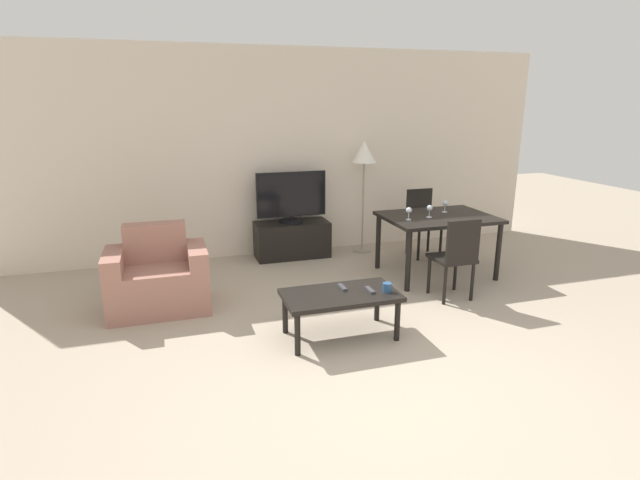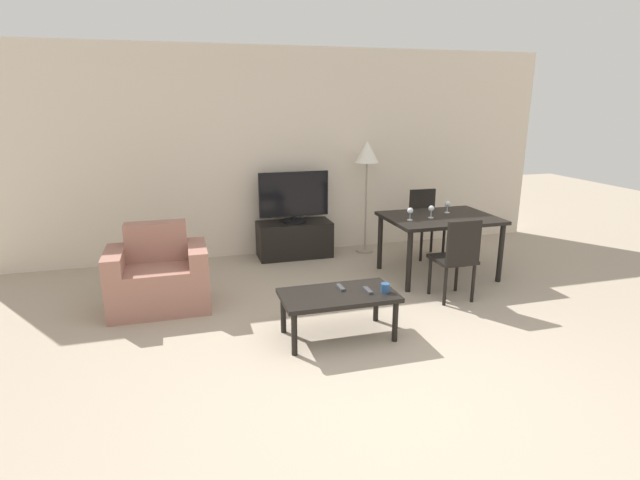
# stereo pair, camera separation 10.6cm
# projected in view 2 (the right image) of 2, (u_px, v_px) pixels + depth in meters

# --- Properties ---
(ground_plane) EXTENTS (18.00, 18.00, 0.00)m
(ground_plane) POSITION_uv_depth(u_px,v_px,m) (384.00, 391.00, 3.62)
(ground_plane) COLOR tan
(wall_back) EXTENTS (7.65, 0.06, 2.70)m
(wall_back) POSITION_uv_depth(u_px,v_px,m) (280.00, 154.00, 6.61)
(wall_back) COLOR beige
(wall_back) RESTS_ON ground_plane
(armchair) EXTENTS (0.97, 0.65, 0.84)m
(armchair) POSITION_uv_depth(u_px,v_px,m) (159.00, 278.00, 5.00)
(armchair) COLOR #9E6B5B
(armchair) RESTS_ON ground_plane
(tv_stand) EXTENTS (0.98, 0.44, 0.48)m
(tv_stand) POSITION_uv_depth(u_px,v_px,m) (294.00, 239.00, 6.68)
(tv_stand) COLOR black
(tv_stand) RESTS_ON ground_plane
(tv) EXTENTS (0.92, 0.32, 0.67)m
(tv) POSITION_uv_depth(u_px,v_px,m) (294.00, 197.00, 6.52)
(tv) COLOR black
(tv) RESTS_ON tv_stand
(coffee_table) EXTENTS (1.01, 0.55, 0.41)m
(coffee_table) POSITION_uv_depth(u_px,v_px,m) (338.00, 299.00, 4.36)
(coffee_table) COLOR black
(coffee_table) RESTS_ON ground_plane
(dining_table) EXTENTS (1.27, 0.93, 0.72)m
(dining_table) POSITION_uv_depth(u_px,v_px,m) (440.00, 223.00, 5.85)
(dining_table) COLOR black
(dining_table) RESTS_ON ground_plane
(dining_chair_near) EXTENTS (0.40, 0.40, 0.89)m
(dining_chair_near) POSITION_uv_depth(u_px,v_px,m) (457.00, 255.00, 5.12)
(dining_chair_near) COLOR black
(dining_chair_near) RESTS_ON ground_plane
(dining_chair_far) EXTENTS (0.40, 0.40, 0.89)m
(dining_chair_far) POSITION_uv_depth(u_px,v_px,m) (425.00, 219.00, 6.67)
(dining_chair_far) COLOR black
(dining_chair_far) RESTS_ON ground_plane
(floor_lamp) EXTENTS (0.32, 0.32, 1.52)m
(floor_lamp) POSITION_uv_depth(u_px,v_px,m) (367.00, 158.00, 6.61)
(floor_lamp) COLOR gray
(floor_lamp) RESTS_ON ground_plane
(remote_primary) EXTENTS (0.04, 0.15, 0.02)m
(remote_primary) POSITION_uv_depth(u_px,v_px,m) (340.00, 287.00, 4.45)
(remote_primary) COLOR #38383D
(remote_primary) RESTS_ON coffee_table
(remote_secondary) EXTENTS (0.04, 0.15, 0.02)m
(remote_secondary) POSITION_uv_depth(u_px,v_px,m) (368.00, 290.00, 4.38)
(remote_secondary) COLOR #38383D
(remote_secondary) RESTS_ON coffee_table
(cup_white_near) EXTENTS (0.08, 0.08, 0.08)m
(cup_white_near) POSITION_uv_depth(u_px,v_px,m) (385.00, 288.00, 4.36)
(cup_white_near) COLOR navy
(cup_white_near) RESTS_ON coffee_table
(wine_glass_left) EXTENTS (0.07, 0.07, 0.15)m
(wine_glass_left) POSITION_uv_depth(u_px,v_px,m) (431.00, 209.00, 5.72)
(wine_glass_left) COLOR silver
(wine_glass_left) RESTS_ON dining_table
(wine_glass_center) EXTENTS (0.07, 0.07, 0.15)m
(wine_glass_center) POSITION_uv_depth(u_px,v_px,m) (448.00, 204.00, 5.99)
(wine_glass_center) COLOR silver
(wine_glass_center) RESTS_ON dining_table
(wine_glass_right) EXTENTS (0.07, 0.07, 0.15)m
(wine_glass_right) POSITION_uv_depth(u_px,v_px,m) (410.00, 211.00, 5.61)
(wine_glass_right) COLOR silver
(wine_glass_right) RESTS_ON dining_table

